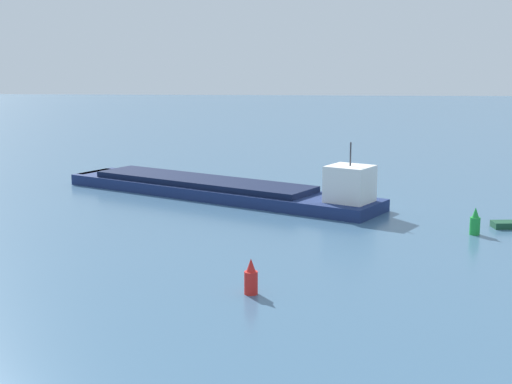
# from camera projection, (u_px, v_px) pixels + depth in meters

# --- Properties ---
(cargo_barge) EXTENTS (28.69, 19.47, 5.55)m
(cargo_barge) POSITION_uv_depth(u_px,v_px,m) (225.00, 188.00, 63.62)
(cargo_barge) COLOR navy
(cargo_barge) RESTS_ON ground
(channel_buoy_red) EXTENTS (0.70, 0.70, 1.90)m
(channel_buoy_red) POSITION_uv_depth(u_px,v_px,m) (251.00, 279.00, 38.07)
(channel_buoy_red) COLOR red
(channel_buoy_red) RESTS_ON ground
(channel_buoy_green) EXTENTS (0.70, 0.70, 1.90)m
(channel_buoy_green) POSITION_uv_depth(u_px,v_px,m) (475.00, 223.00, 50.63)
(channel_buoy_green) COLOR green
(channel_buoy_green) RESTS_ON ground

